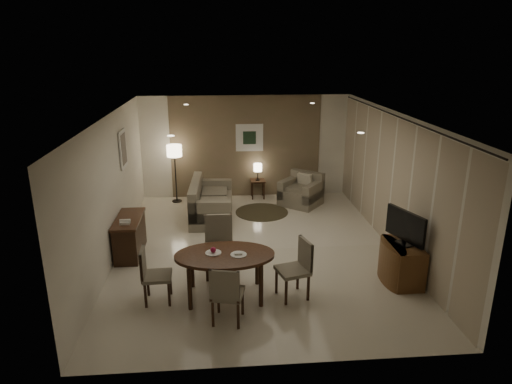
{
  "coord_description": "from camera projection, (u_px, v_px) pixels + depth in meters",
  "views": [
    {
      "loc": [
        -0.72,
        -8.37,
        3.94
      ],
      "look_at": [
        0.0,
        0.2,
        1.15
      ],
      "focal_mm": 32.0,
      "sensor_mm": 36.0,
      "label": 1
    }
  ],
  "objects": [
    {
      "name": "downlight_fr",
      "position": [
        312.0,
        103.0,
        10.2
      ],
      "size": [
        0.1,
        0.1,
        0.01
      ],
      "primitive_type": "cylinder",
      "color": "white",
      "rests_on": "ceiling"
    },
    {
      "name": "art_back_frame",
      "position": [
        249.0,
        138.0,
        12.0
      ],
      "size": [
        0.72,
        0.03,
        0.72
      ],
      "primitive_type": "cube",
      "color": "silver",
      "rests_on": "wall_back"
    },
    {
      "name": "art_back_canvas",
      "position": [
        249.0,
        138.0,
        11.99
      ],
      "size": [
        0.34,
        0.01,
        0.34
      ],
      "primitive_type": "cube",
      "color": "black",
      "rests_on": "wall_back"
    },
    {
      "name": "fruit_apple",
      "position": [
        213.0,
        250.0,
        7.28
      ],
      "size": [
        0.09,
        0.09,
        0.09
      ],
      "primitive_type": "sphere",
      "color": "#AA133A",
      "rests_on": "plate_a"
    },
    {
      "name": "table_lamp",
      "position": [
        258.0,
        171.0,
        12.08
      ],
      "size": [
        0.22,
        0.22,
        0.5
      ],
      "primitive_type": null,
      "color": "#FFEAC1",
      "rests_on": "side_table"
    },
    {
      "name": "downlight_nr",
      "position": [
        361.0,
        133.0,
        6.78
      ],
      "size": [
        0.1,
        0.1,
        0.01
      ],
      "primitive_type": "cylinder",
      "color": "white",
      "rests_on": "ceiling"
    },
    {
      "name": "console_desk",
      "position": [
        130.0,
        236.0,
        8.89
      ],
      "size": [
        0.48,
        1.2,
        0.75
      ],
      "primitive_type": null,
      "color": "#4F2C19",
      "rests_on": "floor"
    },
    {
      "name": "side_table",
      "position": [
        258.0,
        189.0,
        12.24
      ],
      "size": [
        0.38,
        0.38,
        0.49
      ],
      "primitive_type": null,
      "color": "#321C10",
      "rests_on": "floor"
    },
    {
      "name": "chair_near",
      "position": [
        228.0,
        293.0,
        6.69
      ],
      "size": [
        0.54,
        0.54,
        0.93
      ],
      "primitive_type": null,
      "rotation": [
        0.0,
        0.0,
        2.92
      ],
      "color": "gray",
      "rests_on": "floor"
    },
    {
      "name": "floor_lamp",
      "position": [
        176.0,
        174.0,
        11.77
      ],
      "size": [
        0.38,
        0.38,
        1.51
      ],
      "primitive_type": null,
      "color": "#FFE5B7",
      "rests_on": "floor"
    },
    {
      "name": "plate_b",
      "position": [
        239.0,
        255.0,
        7.23
      ],
      "size": [
        0.26,
        0.26,
        0.02
      ],
      "primitive_type": "cylinder",
      "color": "white",
      "rests_on": "dining_table"
    },
    {
      "name": "curtain_wall",
      "position": [
        392.0,
        183.0,
        9.01
      ],
      "size": [
        0.08,
        6.7,
        2.58
      ],
      "primitive_type": null,
      "color": "#BBA992",
      "rests_on": "wall_right"
    },
    {
      "name": "tv_cabinet",
      "position": [
        403.0,
        263.0,
        7.87
      ],
      "size": [
        0.48,
        0.9,
        0.7
      ],
      "primitive_type": null,
      "color": "brown",
      "rests_on": "floor"
    },
    {
      "name": "curtain_rod",
      "position": [
        398.0,
        117.0,
        8.6
      ],
      "size": [
        0.03,
        6.8,
        0.03
      ],
      "primitive_type": "cylinder",
      "rotation": [
        1.57,
        0.0,
        0.0
      ],
      "color": "black",
      "rests_on": "wall_right"
    },
    {
      "name": "dining_table",
      "position": [
        225.0,
        275.0,
        7.38
      ],
      "size": [
        1.61,
        1.0,
        0.75
      ],
      "primitive_type": null,
      "color": "#4F2C19",
      "rests_on": "floor"
    },
    {
      "name": "art_left_frame",
      "position": [
        123.0,
        149.0,
        9.56
      ],
      "size": [
        0.03,
        0.6,
        0.8
      ],
      "primitive_type": "cube",
      "color": "silver",
      "rests_on": "wall_left"
    },
    {
      "name": "round_rug",
      "position": [
        262.0,
        212.0,
        11.23
      ],
      "size": [
        1.29,
        1.29,
        0.01
      ],
      "primitive_type": "cylinder",
      "color": "#3B3321",
      "rests_on": "floor"
    },
    {
      "name": "armchair",
      "position": [
        301.0,
        190.0,
        11.64
      ],
      "size": [
        1.25,
        1.25,
        0.81
      ],
      "primitive_type": null,
      "rotation": [
        0.0,
        0.0,
        -0.68
      ],
      "color": "gray",
      "rests_on": "floor"
    },
    {
      "name": "chair_left",
      "position": [
        157.0,
        275.0,
        7.22
      ],
      "size": [
        0.45,
        0.45,
        0.91
      ],
      "primitive_type": null,
      "rotation": [
        0.0,
        0.0,
        1.61
      ],
      "color": "gray",
      "rests_on": "floor"
    },
    {
      "name": "room_shell",
      "position": [
        255.0,
        179.0,
        9.17
      ],
      "size": [
        5.5,
        7.0,
        2.7
      ],
      "color": "beige",
      "rests_on": "ground"
    },
    {
      "name": "flat_tv",
      "position": [
        405.0,
        227.0,
        7.66
      ],
      "size": [
        0.36,
        0.85,
        0.6
      ],
      "primitive_type": null,
      "rotation": [
        0.0,
        0.0,
        0.35
      ],
      "color": "black",
      "rests_on": "tv_cabinet"
    },
    {
      "name": "telephone",
      "position": [
        125.0,
        222.0,
        8.48
      ],
      "size": [
        0.2,
        0.14,
        0.09
      ],
      "primitive_type": null,
      "color": "white",
      "rests_on": "console_desk"
    },
    {
      "name": "plate_a",
      "position": [
        213.0,
        253.0,
        7.3
      ],
      "size": [
        0.26,
        0.26,
        0.02
      ],
      "primitive_type": "cylinder",
      "color": "white",
      "rests_on": "dining_table"
    },
    {
      "name": "napkin",
      "position": [
        239.0,
        253.0,
        7.23
      ],
      "size": [
        0.12,
        0.08,
        0.03
      ],
      "primitive_type": "cube",
      "color": "white",
      "rests_on": "plate_b"
    },
    {
      "name": "chair_far",
      "position": [
        219.0,
        248.0,
        8.03
      ],
      "size": [
        0.52,
        0.52,
        1.06
      ],
      "primitive_type": null,
      "rotation": [
        0.0,
        0.0,
        -0.0
      ],
      "color": "gray",
      "rests_on": "floor"
    },
    {
      "name": "sofa",
      "position": [
        212.0,
        200.0,
        10.77
      ],
      "size": [
        1.91,
        1.01,
        0.88
      ],
      "primitive_type": null,
      "rotation": [
        0.0,
        0.0,
        1.53
      ],
      "color": "gray",
      "rests_on": "floor"
    },
    {
      "name": "art_left_canvas",
      "position": [
        124.0,
        149.0,
        9.56
      ],
      "size": [
        0.01,
        0.46,
        0.64
      ],
      "primitive_type": "cube",
      "color": "gray",
      "rests_on": "wall_left"
    },
    {
      "name": "downlight_fl",
      "position": [
        186.0,
        105.0,
        9.97
      ],
      "size": [
        0.1,
        0.1,
        0.01
      ],
      "primitive_type": "cylinder",
      "color": "white",
      "rests_on": "ceiling"
    },
    {
      "name": "chair_right",
      "position": [
        292.0,
        270.0,
        7.33
      ],
      "size": [
        0.58,
        0.58,
        0.97
      ],
      "primitive_type": null,
      "rotation": [
        0.0,
        0.0,
        -1.29
      ],
      "color": "gray",
      "rests_on": "floor"
    },
    {
      "name": "downlight_nl",
      "position": [
        171.0,
        136.0,
        6.56
      ],
      "size": [
        0.1,
        0.1,
        0.01
      ],
      "primitive_type": "cylinder",
      "color": "white",
      "rests_on": "ceiling"
    },
    {
      "name": "taupe_accent",
      "position": [
        246.0,
        147.0,
        12.09
      ],
      "size": [
        3.96,
        0.03,
        2.7
      ],
      "primitive_type": "cube",
      "color": "#79614B",
      "rests_on": "wall_back"
    }
  ]
}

